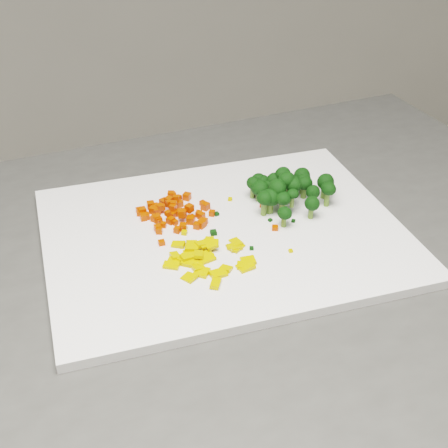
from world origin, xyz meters
name	(u,v)px	position (x,y,z in m)	size (l,w,h in m)	color
cutting_board	(224,234)	(-0.08, 0.46, 0.91)	(0.46, 0.36, 0.01)	white
carrot_pile	(175,206)	(-0.13, 0.52, 0.93)	(0.10, 0.10, 0.03)	red
pepper_pile	(209,252)	(-0.13, 0.41, 0.92)	(0.12, 0.12, 0.02)	#D7A30B
broccoli_pile	(291,186)	(0.03, 0.48, 0.94)	(0.12, 0.12, 0.06)	black
carrot_cube_0	(153,210)	(-0.15, 0.54, 0.92)	(0.01, 0.01, 0.01)	red
carrot_cube_1	(176,198)	(-0.12, 0.54, 0.93)	(0.01, 0.01, 0.01)	red
carrot_cube_2	(169,203)	(-0.13, 0.53, 0.93)	(0.01, 0.01, 0.01)	red
carrot_cube_3	(179,204)	(-0.11, 0.54, 0.92)	(0.01, 0.01, 0.01)	red
carrot_cube_4	(159,221)	(-0.15, 0.51, 0.92)	(0.01, 0.01, 0.01)	red
carrot_cube_5	(159,231)	(-0.16, 0.49, 0.92)	(0.01, 0.01, 0.01)	red
carrot_cube_6	(169,205)	(-0.13, 0.54, 0.92)	(0.01, 0.01, 0.01)	red
carrot_cube_7	(171,220)	(-0.14, 0.50, 0.92)	(0.01, 0.01, 0.01)	red
carrot_cube_8	(142,210)	(-0.17, 0.54, 0.92)	(0.01, 0.01, 0.01)	red
carrot_cube_9	(172,215)	(-0.13, 0.51, 0.92)	(0.01, 0.01, 0.01)	red
carrot_cube_10	(207,206)	(-0.08, 0.51, 0.92)	(0.01, 0.01, 0.01)	red
carrot_cube_11	(147,215)	(-0.16, 0.53, 0.92)	(0.01, 0.01, 0.01)	red
carrot_cube_12	(158,228)	(-0.16, 0.49, 0.92)	(0.01, 0.01, 0.01)	red
carrot_cube_13	(173,195)	(-0.11, 0.56, 0.92)	(0.01, 0.01, 0.01)	red
carrot_cube_14	(164,202)	(-0.13, 0.55, 0.92)	(0.01, 0.01, 0.01)	red
carrot_cube_15	(201,216)	(-0.10, 0.50, 0.92)	(0.01, 0.01, 0.01)	red
carrot_cube_16	(143,215)	(-0.17, 0.53, 0.92)	(0.01, 0.01, 0.01)	red
carrot_cube_17	(162,207)	(-0.14, 0.53, 0.92)	(0.01, 0.01, 0.01)	red
carrot_cube_18	(168,213)	(-0.14, 0.51, 0.92)	(0.01, 0.01, 0.01)	red
carrot_cube_19	(204,221)	(-0.10, 0.48, 0.92)	(0.01, 0.01, 0.01)	red
carrot_cube_20	(151,205)	(-0.15, 0.55, 0.92)	(0.01, 0.01, 0.01)	red
carrot_cube_21	(176,213)	(-0.13, 0.52, 0.92)	(0.01, 0.01, 0.01)	red
carrot_cube_22	(174,203)	(-0.12, 0.54, 0.92)	(0.01, 0.01, 0.01)	red
carrot_cube_23	(142,211)	(-0.17, 0.54, 0.92)	(0.01, 0.01, 0.01)	red
carrot_cube_24	(189,208)	(-0.11, 0.50, 0.93)	(0.01, 0.01, 0.01)	red
carrot_cube_25	(182,213)	(-0.13, 0.50, 0.93)	(0.01, 0.01, 0.01)	red
carrot_cube_26	(178,198)	(-0.11, 0.55, 0.92)	(0.01, 0.01, 0.01)	red
carrot_cube_27	(168,202)	(-0.13, 0.55, 0.92)	(0.01, 0.01, 0.01)	red
carrot_cube_28	(147,217)	(-0.17, 0.52, 0.92)	(0.01, 0.01, 0.01)	red
carrot_cube_29	(203,203)	(-0.08, 0.53, 0.92)	(0.01, 0.01, 0.01)	red
carrot_cube_30	(183,227)	(-0.13, 0.48, 0.92)	(0.01, 0.01, 0.01)	red
carrot_cube_31	(176,212)	(-0.13, 0.52, 0.92)	(0.01, 0.01, 0.01)	red
carrot_cube_32	(169,202)	(-0.13, 0.55, 0.92)	(0.01, 0.01, 0.01)	red
carrot_cube_33	(197,226)	(-0.11, 0.48, 0.92)	(0.01, 0.01, 0.01)	red
carrot_cube_34	(173,207)	(-0.13, 0.52, 0.92)	(0.01, 0.01, 0.01)	red
carrot_cube_35	(171,195)	(-0.12, 0.56, 0.92)	(0.01, 0.01, 0.01)	red
carrot_cube_36	(154,209)	(-0.15, 0.54, 0.92)	(0.01, 0.01, 0.01)	red
carrot_cube_37	(160,208)	(-0.14, 0.54, 0.92)	(0.01, 0.01, 0.01)	red
carrot_cube_38	(205,206)	(-0.08, 0.51, 0.92)	(0.01, 0.01, 0.01)	red
carrot_cube_39	(140,213)	(-0.17, 0.54, 0.92)	(0.01, 0.01, 0.01)	red
carrot_cube_40	(190,220)	(-0.12, 0.49, 0.92)	(0.01, 0.01, 0.01)	red
carrot_cube_41	(212,213)	(-0.08, 0.50, 0.92)	(0.01, 0.01, 0.01)	red
carrot_cube_42	(191,219)	(-0.12, 0.49, 0.92)	(0.01, 0.01, 0.01)	red
carrot_cube_43	(175,222)	(-0.14, 0.50, 0.92)	(0.01, 0.01, 0.01)	red
carrot_cube_44	(139,210)	(-0.17, 0.55, 0.92)	(0.01, 0.01, 0.01)	red
carrot_cube_45	(163,225)	(-0.15, 0.50, 0.92)	(0.01, 0.01, 0.01)	red
carrot_cube_46	(184,212)	(-0.12, 0.51, 0.92)	(0.01, 0.01, 0.01)	red
carrot_cube_47	(204,224)	(-0.10, 0.48, 0.92)	(0.01, 0.01, 0.01)	red
carrot_cube_48	(202,223)	(-0.11, 0.48, 0.92)	(0.01, 0.01, 0.01)	red
carrot_cube_49	(157,211)	(-0.15, 0.53, 0.92)	(0.01, 0.01, 0.01)	red
carrot_cube_50	(158,220)	(-0.15, 0.51, 0.92)	(0.01, 0.01, 0.01)	red
carrot_cube_51	(177,230)	(-0.14, 0.48, 0.92)	(0.01, 0.01, 0.01)	red
carrot_cube_52	(155,207)	(-0.15, 0.54, 0.92)	(0.01, 0.01, 0.01)	red
carrot_cube_53	(192,217)	(-0.11, 0.50, 0.92)	(0.01, 0.01, 0.01)	red
carrot_cube_54	(201,224)	(-0.11, 0.47, 0.92)	(0.01, 0.01, 0.01)	red
carrot_cube_55	(199,214)	(-0.10, 0.50, 0.92)	(0.01, 0.01, 0.01)	red
carrot_cube_56	(144,217)	(-0.17, 0.52, 0.92)	(0.01, 0.01, 0.01)	red
carrot_cube_57	(187,196)	(-0.10, 0.55, 0.92)	(0.01, 0.01, 0.01)	red
carrot_cube_58	(174,204)	(-0.13, 0.52, 0.93)	(0.01, 0.01, 0.01)	red
carrot_cube_59	(157,218)	(-0.16, 0.51, 0.92)	(0.01, 0.01, 0.01)	red
carrot_cube_60	(169,200)	(-0.13, 0.54, 0.92)	(0.01, 0.01, 0.01)	red
carrot_cube_61	(154,218)	(-0.16, 0.52, 0.92)	(0.01, 0.01, 0.01)	red
carrot_cube_62	(160,207)	(-0.14, 0.53, 0.92)	(0.01, 0.01, 0.01)	red
pepper_chunk_0	(207,244)	(-0.12, 0.43, 0.92)	(0.02, 0.02, 0.00)	#D7A30B
pepper_chunk_1	(248,261)	(-0.09, 0.38, 0.91)	(0.02, 0.01, 0.00)	#D7A30B
pepper_chunk_2	(188,257)	(-0.15, 0.41, 0.92)	(0.02, 0.01, 0.00)	#D7A30B
pepper_chunk_3	(206,256)	(-0.13, 0.41, 0.91)	(0.01, 0.01, 0.00)	#D7A30B
pepper_chunk_4	(189,262)	(-0.15, 0.41, 0.91)	(0.02, 0.02, 0.00)	#D7A30B
pepper_chunk_5	(211,243)	(-0.11, 0.44, 0.91)	(0.02, 0.01, 0.00)	#D7A30B
pepper_chunk_6	(199,262)	(-0.14, 0.40, 0.91)	(0.01, 0.01, 0.00)	#D7A30B
pepper_chunk_7	(190,254)	(-0.15, 0.42, 0.91)	(0.02, 0.02, 0.00)	#D7A30B
pepper_chunk_8	(198,254)	(-0.14, 0.41, 0.92)	(0.02, 0.01, 0.00)	#D7A30B
pepper_chunk_9	(186,259)	(-0.16, 0.42, 0.91)	(0.02, 0.02, 0.00)	#D7A30B
pepper_chunk_10	(174,262)	(-0.17, 0.42, 0.91)	(0.02, 0.02, 0.00)	#D7A30B
pepper_chunk_11	(192,247)	(-0.14, 0.43, 0.92)	(0.02, 0.02, 0.00)	#D7A30B
pepper_chunk_12	(207,259)	(-0.13, 0.41, 0.91)	(0.02, 0.01, 0.00)	#D7A30B
pepper_chunk_13	(199,268)	(-0.15, 0.39, 0.91)	(0.01, 0.01, 0.00)	#D7A30B
pepper_chunk_14	(197,264)	(-0.15, 0.40, 0.91)	(0.01, 0.02, 0.00)	#D7A30B
pepper_chunk_15	(190,264)	(-0.15, 0.41, 0.91)	(0.02, 0.01, 0.00)	#D7A30B
pepper_chunk_16	(208,241)	(-0.11, 0.44, 0.91)	(0.02, 0.01, 0.00)	#D7A30B
pepper_chunk_17	(236,247)	(-0.09, 0.41, 0.91)	(0.02, 0.02, 0.00)	#D7A30B
pepper_chunk_18	(204,244)	(-0.12, 0.43, 0.92)	(0.02, 0.01, 0.00)	#D7A30B
pepper_chunk_19	(236,242)	(-0.08, 0.42, 0.91)	(0.02, 0.01, 0.00)	#D7A30B
pepper_chunk_20	(218,274)	(-0.13, 0.37, 0.91)	(0.02, 0.01, 0.00)	#D7A30B
pepper_chunk_21	(211,245)	(-0.12, 0.42, 0.92)	(0.01, 0.02, 0.00)	#D7A30B
pepper_chunk_22	(234,247)	(-0.09, 0.41, 0.91)	(0.02, 0.02, 0.00)	#D7A30B
pepper_chunk_23	(189,277)	(-0.17, 0.38, 0.91)	(0.01, 0.02, 0.00)	#D7A30B
pepper_chunk_24	(204,255)	(-0.13, 0.41, 0.91)	(0.02, 0.02, 0.00)	#D7A30B
pepper_chunk_25	(216,283)	(-0.14, 0.36, 0.91)	(0.02, 0.01, 0.00)	#D7A30B
pepper_chunk_26	(178,245)	(-0.15, 0.45, 0.91)	(0.02, 0.01, 0.00)	#D7A30B
pepper_chunk_27	(202,272)	(-0.15, 0.38, 0.91)	(0.02, 0.02, 0.00)	#D7A30B
pepper_chunk_28	(246,267)	(-0.10, 0.37, 0.91)	(0.02, 0.02, 0.00)	#D7A30B
pepper_chunk_29	(192,244)	(-0.14, 0.44, 0.91)	(0.01, 0.01, 0.00)	#D7A30B
pepper_chunk_30	(226,268)	(-0.12, 0.38, 0.91)	(0.01, 0.01, 0.00)	#D7A30B
pepper_chunk_31	(244,266)	(-0.10, 0.37, 0.91)	(0.01, 0.02, 0.00)	#D7A30B
pepper_chunk_32	(175,256)	(-0.16, 0.43, 0.91)	(0.02, 0.01, 0.01)	#D7A30B
pepper_chunk_33	(171,266)	(-0.18, 0.41, 0.91)	(0.02, 0.01, 0.00)	#D7A30B
broccoli_floret_0	(293,185)	(0.05, 0.50, 0.93)	(0.03, 0.03, 0.03)	black
broccoli_floret_1	(259,191)	(-0.01, 0.50, 0.93)	(0.04, 0.04, 0.03)	black
broccoli_floret_2	(282,180)	(0.02, 0.49, 0.94)	(0.03, 0.03, 0.04)	black
broccoli_floret_3	(262,192)	(0.00, 0.50, 0.93)	(0.03, 0.03, 0.03)	black
broccoli_floret_4	(327,195)	(0.07, 0.45, 0.93)	(0.03, 0.03, 0.04)	black
broccoli_floret_5	(283,178)	(0.03, 0.50, 0.94)	(0.02, 0.02, 0.03)	black
broccoli_floret_6	(253,188)	(-0.01, 0.51, 0.93)	(0.03, 0.03, 0.03)	black
broccoli_floret_7	(312,196)	(0.05, 0.46, 0.93)	(0.03, 0.03, 0.03)	black
broccoli_floret_8	(303,184)	(0.06, 0.49, 0.93)	(0.03, 0.03, 0.03)	black
broccoli_floret_9	(301,180)	(0.06, 0.50, 0.93)	(0.03, 0.03, 0.03)	black
broccoli_floret_10	(291,186)	(0.04, 0.50, 0.92)	(0.02, 0.02, 0.02)	black
broccoli_floret_11	(273,184)	(0.01, 0.50, 0.94)	(0.03, 0.03, 0.03)	black
broccoli_floret_12	(270,190)	(0.01, 0.50, 0.93)	(0.02, 0.02, 0.03)	black
broccoli_floret_13	(270,202)	(-0.01, 0.47, 0.93)	(0.04, 0.04, 0.03)	black
broccoli_floret_14	(258,184)	(0.00, 0.52, 0.93)	(0.03, 0.03, 0.03)	black
broccoli_floret_15	(277,192)	(0.00, 0.47, 0.94)	(0.03, 0.03, 0.03)	black
broccoli_floret_16	(284,217)	(-0.01, 0.43, 0.93)	(0.03, 0.03, 0.03)	black
broccoli_floret_17	(282,204)	(0.00, 0.46, 0.93)	(0.03, 0.03, 0.03)	black
broccoli_floret_18	(262,185)	(0.01, 0.52, 0.93)	(0.03, 0.03, 0.03)	black
broccoli_floret_19	(304,188)	(0.05, 0.48, 0.93)	(0.03, 0.03, 0.03)	black
broccoli_floret_20	(293,188)	(0.03, 0.47, 0.94)	(0.03, 0.03, 0.03)	black
broccoli_floret_21	(311,208)	(0.03, 0.43, 0.93)	(0.03, 0.03, 0.03)	black
broccoli_floret_22	(264,204)	(-0.02, 0.47, 0.93)	(0.03, 0.03, 0.03)	black
broccoli_floret_23	(325,187)	(0.08, 0.47, 0.93)	(0.03, 0.03, 0.04)	black
broccoli_floret_24	(286,185)	(0.02, 0.48, 0.94)	(0.03, 0.03, 0.03)	black
broccoli_floret_25	(292,198)	(0.02, 0.45, 0.94)	(0.02, 0.02, 0.03)	black
stray_bit_0	(213,233)	(-0.10, 0.45, 0.92)	(0.01, 0.01, 0.01)	black
stray_bit_1	(275,228)	(-0.02, 0.43, 0.92)	(0.01, 0.01, 0.01)	red
stray_bit_2	(262,205)	(-0.01, 0.49, 0.91)	(0.01, 0.01, 0.01)	red
stray_bit_3	(162,243)	(-0.17, 0.46, 0.92)	(0.01, 0.01, 0.01)	red
stray_bit_4	(185,227)	(-0.13, 0.48, 0.91)	(0.01, 0.01, 0.00)	#D7A30B
stray_bit_5	(293,221)	(0.01, 0.43, 0.91)	(0.00, 0.00, 0.00)	black
stray_bit_6	(252,248)	(-0.07, 0.40, 0.91)	(0.01, 0.01, 0.00)	black
stray_bit_7	(230,199)	(-0.04, 0.52, 0.91)	(0.01, 0.01, 0.00)	#D7A30B
stray_bit_8	(216,214)	(-0.08, 0.49, 0.91)	(0.01, 0.01, 0.00)	black
stray_bit_9	(184,233)	(-0.13, 0.47, 0.91)	(0.01, 0.01, 0.00)	#D7A30B
stray_bit_10	(291,251)	(-0.03, 0.38, 0.91)	(0.00, 0.00, 0.00)	#D7A30B
stray_bit_11	(270,220)	(-0.02, 0.45, 0.91)	(0.00, 0.00, 0.00)	black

